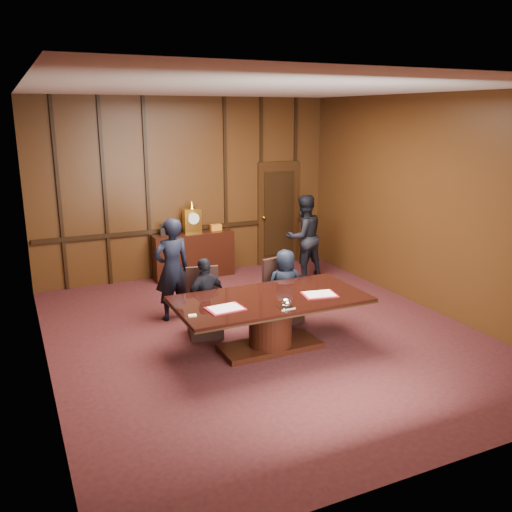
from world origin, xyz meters
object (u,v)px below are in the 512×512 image
(sideboard, at_px, (193,253))
(signatory_right, at_px, (285,287))
(witness_left, at_px, (172,269))
(signatory_left, at_px, (206,298))
(conference_table, at_px, (270,315))
(witness_right, at_px, (304,237))

(sideboard, distance_m, signatory_right, 3.00)
(witness_left, bearing_deg, sideboard, -123.86)
(signatory_right, bearing_deg, signatory_left, 12.15)
(sideboard, xyz_separation_m, conference_table, (-0.15, -3.76, 0.02))
(signatory_left, height_order, signatory_right, signatory_left)
(signatory_left, distance_m, witness_right, 3.41)
(signatory_right, bearing_deg, conference_table, 63.06)
(signatory_right, relative_size, witness_right, 0.71)
(signatory_left, height_order, witness_right, witness_right)
(conference_table, bearing_deg, signatory_right, 50.91)
(sideboard, bearing_deg, signatory_right, -80.34)
(witness_left, bearing_deg, signatory_right, 142.29)
(signatory_right, xyz_separation_m, witness_left, (-1.53, 0.89, 0.23))
(conference_table, height_order, witness_right, witness_right)
(conference_table, distance_m, signatory_left, 1.03)
(conference_table, height_order, signatory_left, signatory_left)
(conference_table, relative_size, witness_left, 1.60)
(conference_table, xyz_separation_m, signatory_right, (0.65, 0.80, 0.08))
(conference_table, relative_size, signatory_left, 2.20)
(sideboard, relative_size, witness_left, 0.98)
(sideboard, distance_m, conference_table, 3.76)
(witness_left, xyz_separation_m, witness_right, (2.99, 1.09, 0.01))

